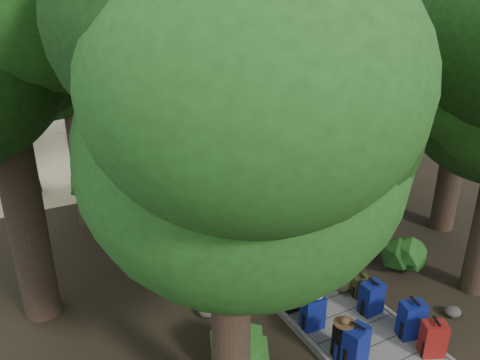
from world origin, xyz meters
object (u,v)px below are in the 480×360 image
backpack_left_b (346,339)px  backpack_right_c (372,296)px  duffel_right_black (323,260)px  sun_lounger (216,122)px  backpack_left_a (356,344)px  backpack_right_b (412,318)px  backpack_right_a (433,337)px  backpack_right_d (361,285)px  kayak (75,142)px  duffel_right_khaki (340,276)px  lone_suitcase_on_sand (165,144)px  suitcase_on_boardwalk (295,295)px  backpack_left_c (313,311)px

backpack_left_b → backpack_right_c: 1.44m
duffel_right_black → sun_lounger: duffel_right_black is taller
backpack_left_a → backpack_right_b: (1.38, 0.06, -0.01)m
backpack_right_a → sun_lounger: backpack_right_a is taller
backpack_right_c → backpack_right_d: bearing=68.9°
backpack_right_c → backpack_left_a: bearing=-144.0°
duffel_right_black → backpack_right_b: bearing=-63.6°
backpack_right_a → kayak: backpack_right_a is taller
duffel_right_khaki → kayak: bearing=79.7°
backpack_left_a → backpack_right_d: 2.01m
backpack_right_a → backpack_right_b: backpack_right_b is taller
duffel_right_black → lone_suitcase_on_sand: size_ratio=1.20×
duffel_right_black → kayak: 12.79m
backpack_right_b → backpack_right_d: 1.39m
backpack_left_a → suitcase_on_boardwalk: backpack_left_a is taller
backpack_right_a → kayak: size_ratio=0.21×
backpack_right_d → backpack_left_b: bearing=-126.5°
duffel_right_khaki → sun_lounger: 13.03m
kayak → backpack_left_a: bearing=-90.6°
backpack_left_b → backpack_right_d: 1.89m
backpack_left_c → duffel_right_khaki: size_ratio=1.37×
lone_suitcase_on_sand → backpack_right_d: bearing=-68.9°
suitcase_on_boardwalk → lone_suitcase_on_sand: size_ratio=1.00×
backpack_left_b → sun_lounger: bearing=77.3°
backpack_right_a → backpack_left_b: bearing=179.2°
backpack_right_c → sun_lounger: (3.02, 13.75, -0.18)m
backpack_left_c → sun_lounger: (4.32, 13.57, -0.19)m
backpack_right_b → backpack_right_c: size_ratio=1.08×
backpack_left_b → lone_suitcase_on_sand: bearing=89.1°
backpack_left_a → duffel_right_black: size_ratio=1.07×
suitcase_on_boardwalk → backpack_right_b: bearing=-45.4°
duffel_right_khaki → sun_lounger: size_ratio=0.31×
duffel_right_black → suitcase_on_boardwalk: 1.65m
backpack_left_c → duffel_right_khaki: bearing=37.3°
backpack_right_a → backpack_right_c: backpack_right_c is taller
backpack_left_c → sun_lounger: backpack_left_c is taller
backpack_left_c → duffel_right_khaki: 1.65m
backpack_left_a → sun_lounger: bearing=57.9°
backpack_right_a → kayak: bearing=127.5°
backpack_right_b → backpack_right_d: bearing=102.6°
duffel_right_black → backpack_left_c: bearing=-108.2°
lone_suitcase_on_sand → suitcase_on_boardwalk: bearing=-76.7°
suitcase_on_boardwalk → backpack_right_a: bearing=-53.4°
backpack_right_b → duffel_right_black: bearing=104.7°
backpack_left_b → backpack_left_c: (-0.05, 0.89, 0.02)m
backpack_left_b → backpack_right_d: backpack_left_b is taller
backpack_right_d → sun_lounger: bearing=90.7°
duffel_right_black → lone_suitcase_on_sand: (-0.35, 9.85, -0.02)m
sun_lounger → kayak: bearing=174.3°
duffel_right_khaki → duffel_right_black: duffel_right_black is taller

